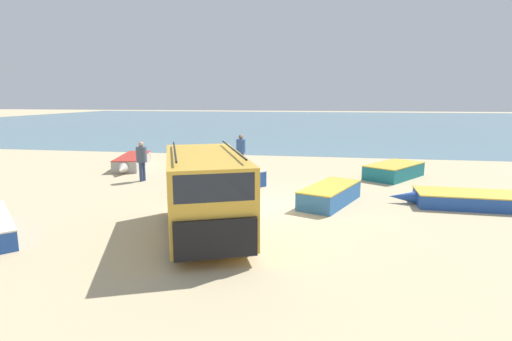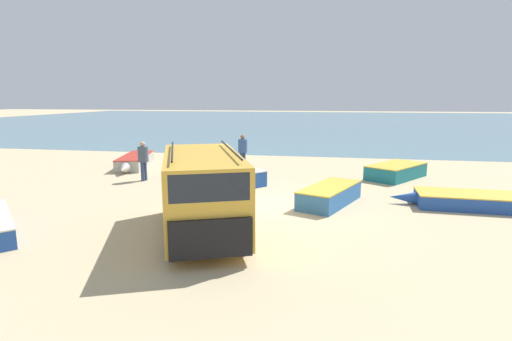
% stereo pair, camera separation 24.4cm
% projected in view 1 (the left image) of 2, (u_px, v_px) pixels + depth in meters
% --- Properties ---
extents(ground_plane, '(200.00, 200.00, 0.00)m').
position_uv_depth(ground_plane, '(271.00, 206.00, 13.91)').
color(ground_plane, tan).
extents(sea_water, '(120.00, 80.00, 0.01)m').
position_uv_depth(sea_water, '(314.00, 121.00, 64.32)').
color(sea_water, slate).
rests_on(sea_water, ground_plane).
extents(parked_van, '(3.63, 5.24, 2.37)m').
position_uv_depth(parked_van, '(205.00, 191.00, 10.79)').
color(parked_van, gold).
rests_on(parked_van, ground_plane).
extents(fishing_rowboat_0, '(3.11, 3.74, 0.66)m').
position_uv_depth(fishing_rowboat_0, '(395.00, 170.00, 18.79)').
color(fishing_rowboat_0, '#1E757F').
rests_on(fishing_rowboat_0, ground_plane).
extents(fishing_rowboat_1, '(5.20, 1.76, 0.50)m').
position_uv_depth(fishing_rowboat_1, '(477.00, 200.00, 13.69)').
color(fishing_rowboat_1, '#234CA3').
rests_on(fishing_rowboat_1, ground_plane).
extents(fishing_rowboat_2, '(2.18, 4.89, 0.63)m').
position_uv_depth(fishing_rowboat_2, '(132.00, 162.00, 21.40)').
color(fishing_rowboat_2, '#ADA89E').
rests_on(fishing_rowboat_2, ground_plane).
extents(fishing_rowboat_4, '(3.55, 3.66, 0.67)m').
position_uv_depth(fishing_rowboat_4, '(221.00, 181.00, 16.33)').
color(fishing_rowboat_4, '#234CA3').
rests_on(fishing_rowboat_4, ground_plane).
extents(fishing_rowboat_5, '(2.31, 3.81, 0.65)m').
position_uv_depth(fishing_rowboat_5, '(332.00, 194.00, 14.25)').
color(fishing_rowboat_5, '#2D66AD').
rests_on(fishing_rowboat_5, ground_plane).
extents(fisherman_0, '(0.47, 0.47, 1.78)m').
position_uv_depth(fisherman_0, '(142.00, 158.00, 17.83)').
color(fisherman_0, navy).
rests_on(fisherman_0, ground_plane).
extents(fisherman_1, '(0.48, 0.48, 1.81)m').
position_uv_depth(fisherman_1, '(241.00, 149.00, 20.77)').
color(fisherman_1, navy).
rests_on(fisherman_1, ground_plane).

